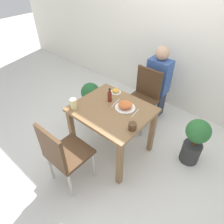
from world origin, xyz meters
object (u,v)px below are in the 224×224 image
sauce_bottle (110,96)px  chair_near (63,153)px  person_figure (157,83)px  side_plate (116,91)px  drink_cup (132,126)px  food_plate (125,105)px  potted_plant_left (91,99)px  juice_glass (74,104)px  potted_plant_right (195,140)px  chair_far (143,96)px

sauce_bottle → chair_near: bearing=-85.8°
chair_near → person_figure: (0.06, 1.82, 0.06)m
side_plate → drink_cup: drink_cup is taller
food_plate → potted_plant_left: bearing=165.4°
juice_glass → person_figure: 1.44m
chair_near → side_plate: (-0.12, 1.02, 0.23)m
food_plate → sauce_bottle: (-0.24, -0.01, 0.04)m
food_plate → drink_cup: size_ratio=2.77×
chair_near → juice_glass: chair_near is taller
drink_cup → potted_plant_right: (0.51, 0.65, -0.39)m
food_plate → side_plate: food_plate is taller
side_plate → person_figure: 0.84m
juice_glass → side_plate: bearing=74.3°
chair_far → side_plate: 0.53m
drink_cup → person_figure: person_figure is taller
chair_near → potted_plant_left: (-0.66, 1.06, -0.16)m
food_plate → potted_plant_right: (0.79, 0.42, -0.39)m
potted_plant_left → potted_plant_right: (1.63, 0.20, 0.02)m
sauce_bottle → potted_plant_left: (-0.60, 0.23, -0.44)m
side_plate → sauce_bottle: (0.06, -0.19, 0.05)m
sauce_bottle → potted_plant_right: size_ratio=0.28×
person_figure → chair_far: bearing=-92.9°
chair_far → person_figure: person_figure is taller
food_plate → side_plate: bearing=148.7°
chair_far → person_figure: bearing=87.1°
chair_near → chair_far: 1.46m
chair_far → side_plate: (-0.17, -0.44, 0.23)m
side_plate → potted_plant_right: side_plate is taller
potted_plant_right → person_figure: person_figure is taller
chair_far → food_plate: chair_far is taller
chair_near → food_plate: bearing=-101.8°
side_plate → juice_glass: 0.61m
sauce_bottle → potted_plant_left: sauce_bottle is taller
sauce_bottle → person_figure: size_ratio=0.16×
chair_near → sauce_bottle: size_ratio=4.76×
chair_near → juice_glass: 0.59m
food_plate → potted_plant_right: size_ratio=0.36×
side_plate → sauce_bottle: 0.21m
juice_glass → potted_plant_right: bearing=33.2°
chair_far → potted_plant_left: bearing=-150.0°
chair_near → side_plate: 1.05m
drink_cup → potted_plant_left: size_ratio=0.14×
chair_far → person_figure: (0.02, 0.35, 0.06)m
chair_near → potted_plant_left: size_ratio=1.45×
juice_glass → person_figure: (0.35, 1.38, -0.21)m
potted_plant_left → juice_glass: bearing=-58.8°
chair_near → juice_glass: bearing=-56.6°
juice_glass → potted_plant_left: juice_glass is taller
chair_near → drink_cup: 0.79m
chair_far → potted_plant_right: size_ratio=1.35×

